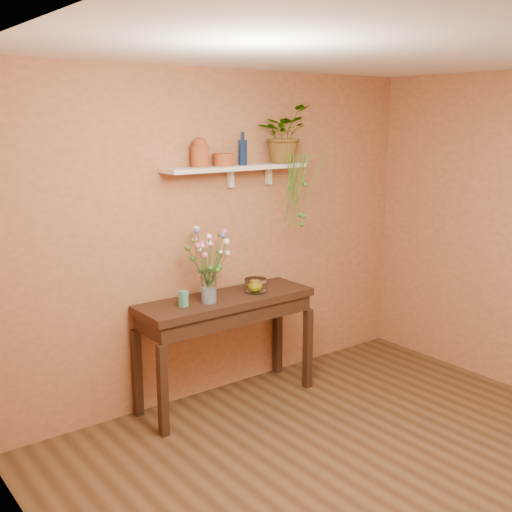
{
  "coord_description": "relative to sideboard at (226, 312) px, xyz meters",
  "views": [
    {
      "loc": [
        -2.89,
        -2.27,
        2.31
      ],
      "look_at": [
        0.0,
        1.55,
        1.25
      ],
      "focal_mm": 43.79,
      "sensor_mm": 36.0,
      "label": 1
    }
  ],
  "objects": [
    {
      "name": "lemon",
      "position": [
        0.27,
        -0.04,
        0.18
      ],
      "size": [
        0.09,
        0.09,
        0.09
      ],
      "primitive_type": "sphere",
      "color": "yellow",
      "rests_on": "glass_bowl"
    },
    {
      "name": "blue_bottle",
      "position": [
        0.25,
        0.11,
        1.27
      ],
      "size": [
        0.09,
        0.09,
        0.26
      ],
      "color": "#0D1F41",
      "rests_on": "wall_shelf"
    },
    {
      "name": "spider_plant",
      "position": [
        0.68,
        0.12,
        1.41
      ],
      "size": [
        0.55,
        0.52,
        0.48
      ],
      "primitive_type": "imported",
      "rotation": [
        0.0,
        0.0,
        0.42
      ],
      "color": "#367628",
      "rests_on": "wall_shelf"
    },
    {
      "name": "wall_shelf",
      "position": [
        0.22,
        0.13,
        1.14
      ],
      "size": [
        1.3,
        0.24,
        0.19
      ],
      "color": "white",
      "rests_on": "room"
    },
    {
      "name": "plant_fronds",
      "position": [
        0.74,
        -0.04,
        0.89
      ],
      "size": [
        0.34,
        0.24,
        0.65
      ],
      "color": "#367628",
      "rests_on": "wall_shelf"
    },
    {
      "name": "sideboard",
      "position": [
        0.0,
        0.0,
        0.0
      ],
      "size": [
        1.48,
        0.48,
        0.9
      ],
      "color": "#362115",
      "rests_on": "ground"
    },
    {
      "name": "bouquet",
      "position": [
        -0.19,
        -0.05,
        0.55
      ],
      "size": [
        0.41,
        0.37,
        0.46
      ],
      "color": "#386B28",
      "rests_on": "glass_vase"
    },
    {
      "name": "glass_vase",
      "position": [
        -0.2,
        -0.05,
        0.24
      ],
      "size": [
        0.12,
        0.12,
        0.26
      ],
      "color": "white",
      "rests_on": "sideboard"
    },
    {
      "name": "room",
      "position": [
        0.16,
        -1.74,
        0.58
      ],
      "size": [
        4.04,
        4.04,
        2.7
      ],
      "color": "brown",
      "rests_on": "ground"
    },
    {
      "name": "terracotta_jug",
      "position": [
        -0.13,
        0.14,
        1.28
      ],
      "size": [
        0.16,
        0.16,
        0.23
      ],
      "color": "#A24823",
      "rests_on": "wall_shelf"
    },
    {
      "name": "terracotta_pot",
      "position": [
        0.08,
        0.14,
        1.22
      ],
      "size": [
        0.2,
        0.2,
        0.1
      ],
      "primitive_type": "cylinder",
      "rotation": [
        0.0,
        0.0,
        -0.23
      ],
      "color": "#A24823",
      "rests_on": "wall_shelf"
    },
    {
      "name": "glass_bowl",
      "position": [
        0.28,
        -0.03,
        0.18
      ],
      "size": [
        0.19,
        0.19,
        0.11
      ],
      "color": "white",
      "rests_on": "sideboard"
    },
    {
      "name": "carton",
      "position": [
        -0.41,
        -0.03,
        0.19
      ],
      "size": [
        0.07,
        0.06,
        0.12
      ],
      "primitive_type": "cube",
      "rotation": [
        0.0,
        0.0,
        0.29
      ],
      "color": "teal",
      "rests_on": "sideboard"
    }
  ]
}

